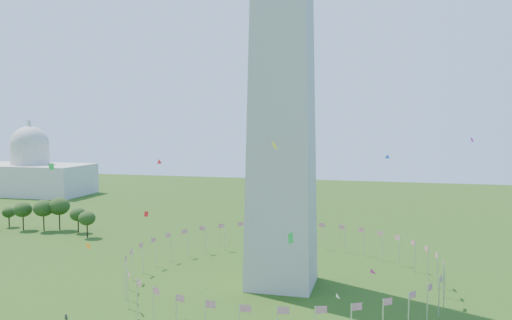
{
  "coord_description": "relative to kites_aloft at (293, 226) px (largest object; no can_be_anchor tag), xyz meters",
  "views": [
    {
      "loc": [
        24.95,
        -76.27,
        42.15
      ],
      "look_at": [
        -3.21,
        35.0,
        33.88
      ],
      "focal_mm": 35.0,
      "sensor_mm": 36.0,
      "label": 1
    }
  ],
  "objects": [
    {
      "name": "kites_aloft",
      "position": [
        0.0,
        0.0,
        0.0
      ],
      "size": [
        132.62,
        75.34,
        35.1
      ],
      "color": "#CC2699",
      "rests_on": "ground"
    },
    {
      "name": "flag_ring",
      "position": [
        -7.41,
        25.92,
        -16.57
      ],
      "size": [
        80.24,
        80.24,
        9.0
      ],
      "color": "silver",
      "rests_on": "ground"
    },
    {
      "name": "tree_line_west",
      "position": [
        -114.94,
        66.68,
        -15.2
      ],
      "size": [
        55.75,
        16.02,
        13.23
      ],
      "color": "#30511B",
      "rests_on": "ground"
    },
    {
      "name": "capitol_building",
      "position": [
        -187.41,
        155.92,
        1.93
      ],
      "size": [
        70.0,
        35.0,
        46.0
      ],
      "primitive_type": null,
      "color": "beige",
      "rests_on": "ground"
    }
  ]
}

